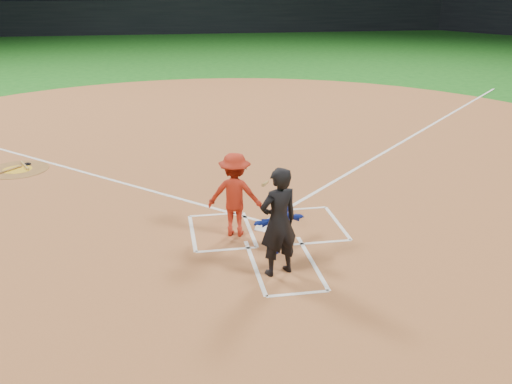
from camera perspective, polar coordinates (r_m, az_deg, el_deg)
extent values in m
plane|color=#165817|center=(12.29, 1.06, -3.64)|extent=(120.00, 120.00, 0.00)
cylinder|color=#945730|center=(17.87, -2.61, 4.14)|extent=(28.00, 28.00, 0.01)
cube|color=black|center=(59.15, -8.21, 16.95)|extent=(80.00, 1.20, 3.20)
cylinder|color=white|center=(12.29, 1.06, -3.56)|extent=(0.60, 0.60, 0.02)
cylinder|color=brown|center=(17.37, -22.76, 2.08)|extent=(1.70, 1.70, 0.01)
cylinder|color=gold|center=(17.37, -22.76, 2.10)|extent=(0.80, 0.80, 0.00)
cylinder|color=#A17D3B|center=(17.56, -22.14, 2.48)|extent=(0.39, 0.80, 0.06)
cylinder|color=olive|center=(17.31, -23.48, 2.05)|extent=(0.59, 0.68, 0.06)
torus|color=black|center=(17.69, -21.88, 2.62)|extent=(0.19, 0.19, 0.05)
imported|color=#162FB5|center=(11.04, 2.54, -3.23)|extent=(1.12, 0.57, 1.15)
imported|color=black|center=(10.05, 2.27, -3.01)|extent=(0.85, 0.69, 2.02)
cube|color=white|center=(12.99, -3.96, -2.26)|extent=(1.22, 0.08, 0.01)
cube|color=white|center=(11.33, -2.95, -5.78)|extent=(1.22, 0.08, 0.01)
cube|color=white|center=(12.23, -0.65, -3.70)|extent=(0.08, 1.83, 0.01)
cube|color=white|center=(12.11, -6.37, -4.09)|extent=(0.08, 1.83, 0.01)
cube|color=white|center=(13.31, 4.45, -1.69)|extent=(1.22, 0.08, 0.01)
cube|color=white|center=(11.70, 6.65, -5.01)|extent=(1.22, 0.08, 0.01)
cube|color=white|center=(12.36, 2.74, -3.45)|extent=(0.08, 1.83, 0.01)
cube|color=white|center=(12.67, 8.15, -3.04)|extent=(0.08, 1.83, 0.01)
cube|color=white|center=(10.70, -0.12, -7.44)|extent=(0.08, 2.20, 0.01)
cube|color=white|center=(10.92, 5.63, -6.94)|extent=(0.08, 2.20, 0.01)
cube|color=white|center=(9.86, 4.20, -10.11)|extent=(1.10, 0.08, 0.01)
cube|color=white|center=(21.17, 16.31, 5.96)|extent=(14.21, 14.21, 0.01)
cube|color=white|center=(19.67, -24.09, 3.91)|extent=(14.21, 14.21, 0.01)
imported|color=#A62312|center=(11.67, -2.11, -0.27)|extent=(1.28, 0.96, 1.76)
cylinder|color=olive|center=(11.53, 0.93, 0.85)|extent=(0.31, 0.82, 0.28)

